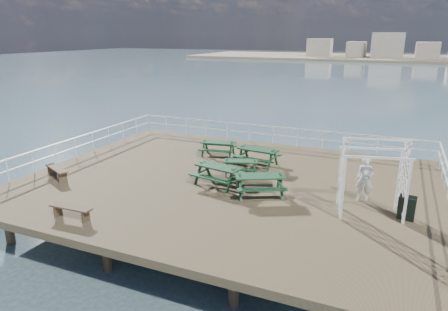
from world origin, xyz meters
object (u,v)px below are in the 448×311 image
picnic_table_a (218,146)px  picnic_table_b (258,153)px  flat_bench_far (57,170)px  person (365,179)px  trellis_arbor (372,182)px  picnic_table_e (260,181)px  flat_bench_near (71,209)px  picnic_table_c (241,164)px  picnic_table_d (218,171)px

picnic_table_a → picnic_table_b: (2.48, -0.67, 0.05)m
flat_bench_far → person: person is taller
picnic_table_b → trellis_arbor: 6.83m
trellis_arbor → flat_bench_far: bearing=173.3°
picnic_table_e → flat_bench_far: (-9.15, -1.79, -0.25)m
flat_bench_far → trellis_arbor: size_ratio=0.61×
flat_bench_near → picnic_table_a: bearing=77.7°
picnic_table_b → flat_bench_near: picnic_table_b is taller
picnic_table_c → picnic_table_e: picnic_table_e is taller
picnic_table_b → picnic_table_e: (1.34, -3.68, -0.00)m
picnic_table_a → picnic_table_d: 4.34m
picnic_table_d → picnic_table_e: picnic_table_d is taller
picnic_table_a → person: person is taller
picnic_table_d → trellis_arbor: bearing=6.4°
picnic_table_b → trellis_arbor: (5.60, -3.85, 0.66)m
picnic_table_d → picnic_table_e: size_ratio=0.92×
picnic_table_e → trellis_arbor: trellis_arbor is taller
person → flat_bench_far: bearing=-174.5°
picnic_table_c → picnic_table_e: 2.63m
picnic_table_d → picnic_table_c: bearing=87.8°
picnic_table_a → person: 8.42m
picnic_table_a → picnic_table_e: (3.82, -4.35, 0.05)m
picnic_table_c → flat_bench_far: bearing=-171.1°
picnic_table_c → flat_bench_far: picnic_table_c is taller
picnic_table_e → picnic_table_b: bearing=83.6°
trellis_arbor → picnic_table_a: bearing=137.2°
picnic_table_b → flat_bench_far: (-7.80, -5.48, -0.25)m
picnic_table_e → trellis_arbor: bearing=-28.8°
person → trellis_arbor: bearing=-83.3°
picnic_table_e → person: person is taller
picnic_table_b → flat_bench_near: 9.41m
picnic_table_a → picnic_table_d: bearing=-74.4°
trellis_arbor → person: trellis_arbor is taller
trellis_arbor → picnic_table_e: bearing=164.1°
picnic_table_d → person: (5.99, 0.72, 0.27)m
picnic_table_a → trellis_arbor: trellis_arbor is taller
picnic_table_c → trellis_arbor: bearing=-39.0°
picnic_table_b → person: bearing=-18.3°
picnic_table_c → person: (5.58, -0.95, 0.41)m
picnic_table_b → person: person is taller
picnic_table_d → flat_bench_near: bearing=-112.1°
picnic_table_a → flat_bench_far: picnic_table_a is taller
person → picnic_table_d: bearing=179.8°
picnic_table_c → trellis_arbor: 6.35m
flat_bench_far → picnic_table_b: bearing=59.5°
picnic_table_e → flat_bench_near: picnic_table_e is taller
picnic_table_a → picnic_table_c: bearing=-54.9°
picnic_table_c → picnic_table_d: size_ratio=0.82×
picnic_table_c → picnic_table_d: 1.72m
flat_bench_far → person: (13.09, 2.91, 0.52)m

